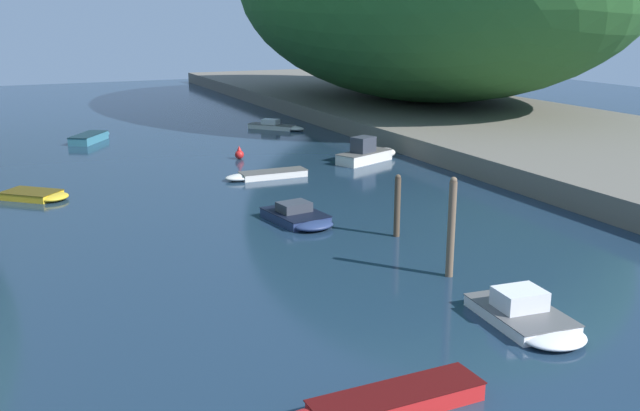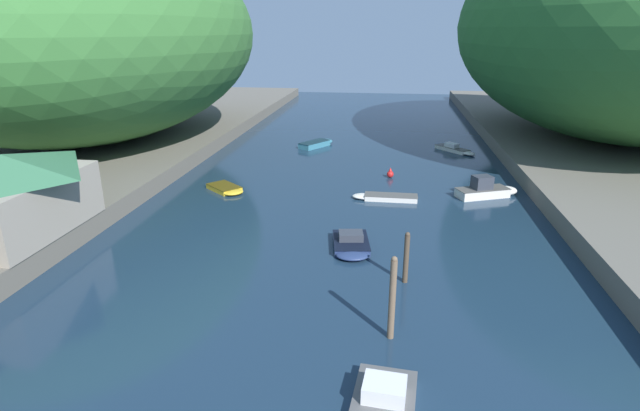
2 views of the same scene
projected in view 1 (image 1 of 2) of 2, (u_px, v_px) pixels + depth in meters
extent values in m
plane|color=#192D42|center=(211.00, 184.00, 39.36)|extent=(130.00, 130.00, 0.00)
cube|color=#666056|center=(563.00, 140.00, 49.19)|extent=(22.00, 120.00, 1.29)
cube|color=teal|center=(89.00, 138.00, 52.10)|extent=(3.15, 3.80, 0.57)
ellipsoid|color=teal|center=(99.00, 134.00, 53.81)|extent=(2.13, 2.25, 0.57)
cube|color=#132A33|center=(88.00, 134.00, 52.02)|extent=(3.22, 3.88, 0.03)
cube|color=white|center=(520.00, 315.00, 21.82)|extent=(2.31, 3.45, 0.35)
ellipsoid|color=white|center=(554.00, 337.00, 20.32)|extent=(2.06, 1.81, 0.35)
cube|color=#525252|center=(521.00, 309.00, 21.77)|extent=(2.36, 3.52, 0.03)
cube|color=silver|center=(520.00, 299.00, 21.79)|extent=(1.51, 1.27, 0.62)
cube|color=red|center=(397.00, 401.00, 16.91)|extent=(4.29, 1.22, 0.44)
cube|color=#450A0A|center=(397.00, 392.00, 16.85)|extent=(4.38, 1.25, 0.03)
cube|color=silver|center=(272.00, 127.00, 58.01)|extent=(3.37, 3.67, 0.36)
ellipsoid|color=silver|center=(293.00, 128.00, 57.22)|extent=(2.07, 2.17, 0.36)
cube|color=#504E4A|center=(272.00, 124.00, 57.96)|extent=(3.44, 3.74, 0.03)
cube|color=silver|center=(271.00, 122.00, 57.95)|extent=(1.48, 1.54, 0.45)
cube|color=silver|center=(364.00, 157.00, 45.04)|extent=(4.13, 2.89, 0.65)
ellipsoid|color=silver|center=(383.00, 153.00, 46.41)|extent=(2.33, 2.07, 0.65)
cube|color=#504E4A|center=(364.00, 152.00, 44.95)|extent=(4.21, 2.95, 0.03)
cube|color=#333842|center=(363.00, 145.00, 44.74)|extent=(1.65, 1.50, 1.00)
cube|color=navy|center=(295.00, 217.00, 32.32)|extent=(2.40, 3.30, 0.40)
ellipsoid|color=navy|center=(313.00, 225.00, 31.08)|extent=(2.09, 1.78, 0.40)
cube|color=black|center=(295.00, 212.00, 32.26)|extent=(2.45, 3.36, 0.03)
cube|color=#333842|center=(294.00, 207.00, 32.28)|extent=(1.53, 1.26, 0.46)
cube|color=silver|center=(273.00, 174.00, 40.91)|extent=(3.81, 1.25, 0.36)
ellipsoid|color=silver|center=(242.00, 177.00, 40.16)|extent=(1.91, 1.18, 0.36)
cube|color=#504E4A|center=(273.00, 171.00, 40.86)|extent=(3.88, 1.28, 0.03)
cube|color=gold|center=(31.00, 195.00, 36.26)|extent=(3.14, 3.04, 0.35)
ellipsoid|color=gold|center=(54.00, 197.00, 35.88)|extent=(2.07, 2.09, 0.35)
cube|color=#4C3E0E|center=(31.00, 191.00, 36.21)|extent=(3.20, 3.11, 0.03)
cylinder|color=brown|center=(451.00, 230.00, 25.10)|extent=(0.27, 0.27, 3.48)
sphere|color=brown|center=(454.00, 180.00, 24.63)|extent=(0.25, 0.25, 0.25)
cylinder|color=#4C3D2D|center=(397.00, 208.00, 29.80)|extent=(0.26, 0.26, 2.51)
sphere|color=#4C3D2D|center=(398.00, 177.00, 29.46)|extent=(0.24, 0.24, 0.24)
sphere|color=red|center=(239.00, 155.00, 46.05)|extent=(0.58, 0.58, 0.58)
cone|color=red|center=(239.00, 148.00, 45.94)|extent=(0.29, 0.29, 0.29)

